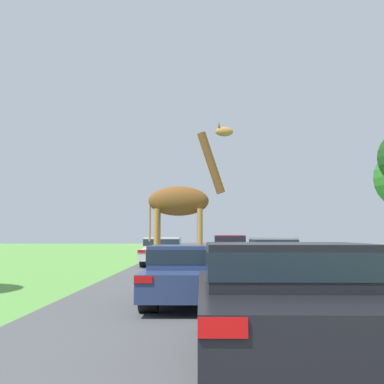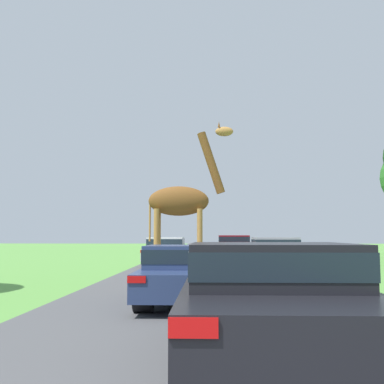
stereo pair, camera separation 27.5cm
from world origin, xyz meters
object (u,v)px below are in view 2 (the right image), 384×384
Objects in this scene: car_lead_maroon at (271,299)px; car_queue_right at (166,250)px; giraffe_near_road at (183,204)px; car_far_ahead at (185,272)px; car_queue_left at (234,247)px; car_verge_right at (275,254)px.

car_lead_maroon is 0.89× the size of car_queue_right.
giraffe_near_road is 4.72m from car_far_ahead.
giraffe_near_road reaches higher than car_far_ahead.
giraffe_near_road is at bearing 99.40° from car_lead_maroon.
car_queue_left is 1.09× the size of car_verge_right.
car_queue_left is 1.14× the size of car_far_ahead.
car_queue_left is at bearing 169.35° from giraffe_near_road.
car_lead_maroon is 13.19m from car_verge_right.
car_queue_right is (-2.80, 17.87, -0.00)m from car_lead_maroon.
car_queue_left is (0.68, 22.17, 0.04)m from car_lead_maroon.
car_far_ahead is (1.57, -13.01, -0.07)m from car_queue_right.
car_lead_maroon is at bearing -91.75° from car_queue_left.
giraffe_near_road is 1.07× the size of car_queue_right.
car_lead_maroon is at bearing -81.08° from car_queue_right.
car_verge_right is (1.13, -9.10, -0.03)m from car_queue_left.
giraffe_near_road is 8.90m from car_queue_right.
car_verge_right is at bearing -82.89° from car_queue_left.
car_queue_left is (2.20, 12.94, -1.65)m from giraffe_near_road.
car_verge_right is at bearing -46.14° from car_queue_right.
car_queue_left reaches higher than car_lead_maroon.
car_queue_left reaches higher than car_queue_right.
car_verge_right is (3.05, 8.20, 0.08)m from car_far_ahead.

